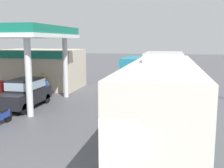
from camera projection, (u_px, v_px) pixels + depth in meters
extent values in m
plane|color=#4C4C51|center=(149.00, 85.00, 26.13)|extent=(120.00, 120.00, 0.00)
cube|color=#D8CC4C|center=(144.00, 95.00, 21.30)|extent=(0.16, 50.00, 0.01)
cube|color=silver|center=(162.00, 98.00, 11.28)|extent=(2.50, 11.00, 2.90)
cube|color=#1E8C3F|center=(161.00, 123.00, 11.45)|extent=(2.54, 11.04, 0.56)
cube|color=#8C9EAD|center=(155.00, 124.00, 5.94)|extent=(2.30, 0.10, 1.40)
cube|color=#8C9EAD|center=(132.00, 86.00, 11.47)|extent=(0.06, 9.35, 1.10)
cube|color=#8C9EAD|center=(195.00, 88.00, 10.94)|extent=(0.06, 9.35, 1.10)
cube|color=white|center=(156.00, 92.00, 5.84)|extent=(1.75, 0.08, 0.32)
cube|color=#B2B2B7|center=(164.00, 57.00, 11.98)|extent=(1.60, 2.80, 0.36)
cylinder|color=black|center=(143.00, 109.00, 14.91)|extent=(0.30, 1.00, 1.00)
cylinder|color=black|center=(185.00, 111.00, 14.45)|extent=(0.30, 1.00, 1.00)
cylinder|color=silver|center=(29.00, 76.00, 14.99)|extent=(0.36, 0.36, 4.60)
cylinder|color=silver|center=(65.00, 66.00, 20.21)|extent=(0.36, 0.36, 4.60)
cube|color=red|center=(0.00, 92.00, 18.61)|extent=(0.70, 0.60, 1.50)
cube|color=beige|center=(41.00, 69.00, 24.45)|extent=(7.00, 4.40, 3.40)
cube|color=#147259|center=(28.00, 55.00, 22.07)|extent=(6.30, 0.10, 0.60)
cube|color=black|center=(25.00, 97.00, 17.17)|extent=(1.70, 4.20, 0.80)
cube|color=black|center=(26.00, 84.00, 17.24)|extent=(1.50, 2.31, 0.70)
cube|color=#8C9EAD|center=(26.00, 84.00, 17.24)|extent=(1.53, 2.35, 0.49)
cylinder|color=black|center=(0.00, 108.00, 15.94)|extent=(0.20, 0.64, 0.64)
cylinder|color=black|center=(24.00, 109.00, 15.63)|extent=(0.20, 0.64, 0.64)
cylinder|color=black|center=(26.00, 97.00, 18.83)|extent=(0.20, 0.64, 0.64)
cylinder|color=black|center=(47.00, 98.00, 18.52)|extent=(0.20, 0.64, 0.64)
cube|color=teal|center=(134.00, 67.00, 28.92)|extent=(2.00, 6.00, 2.10)
cube|color=#8C9EAD|center=(134.00, 63.00, 28.86)|extent=(2.04, 5.10, 0.80)
cube|color=#2D2D33|center=(129.00, 79.00, 26.11)|extent=(1.90, 0.16, 0.36)
cylinder|color=black|center=(122.00, 79.00, 27.34)|extent=(0.22, 0.76, 0.76)
cylinder|color=black|center=(140.00, 80.00, 26.97)|extent=(0.22, 0.76, 0.76)
cylinder|color=black|center=(128.00, 74.00, 31.20)|extent=(0.22, 0.76, 0.76)
cylinder|color=black|center=(144.00, 75.00, 30.83)|extent=(0.22, 0.76, 0.76)
cylinder|color=black|center=(8.00, 116.00, 14.25)|extent=(0.10, 0.60, 0.60)
cube|color=navy|center=(1.00, 116.00, 13.64)|extent=(0.20, 1.30, 0.36)
cube|color=black|center=(3.00, 111.00, 13.75)|extent=(0.24, 0.60, 0.12)
cylinder|color=#33333F|center=(44.00, 95.00, 19.12)|extent=(0.14, 0.14, 0.82)
cylinder|color=#33333F|center=(46.00, 95.00, 19.09)|extent=(0.14, 0.14, 0.82)
cube|color=#3359B2|center=(45.00, 85.00, 18.99)|extent=(0.36, 0.22, 0.60)
sphere|color=tan|center=(45.00, 79.00, 18.92)|extent=(0.22, 0.22, 0.22)
cylinder|color=#3359B2|center=(42.00, 86.00, 19.05)|extent=(0.09, 0.09, 0.58)
cylinder|color=#3359B2|center=(48.00, 86.00, 18.95)|extent=(0.09, 0.09, 0.58)
cylinder|color=#33333F|center=(42.00, 88.00, 21.99)|extent=(0.14, 0.14, 0.82)
cylinder|color=#33333F|center=(44.00, 88.00, 21.96)|extent=(0.14, 0.14, 0.82)
cube|color=#D8CC4C|center=(42.00, 79.00, 21.86)|extent=(0.36, 0.22, 0.60)
sphere|color=tan|center=(42.00, 74.00, 21.79)|extent=(0.22, 0.22, 0.22)
cylinder|color=#D8CC4C|center=(40.00, 80.00, 21.92)|extent=(0.09, 0.09, 0.58)
cylinder|color=#D8CC4C|center=(45.00, 80.00, 21.82)|extent=(0.09, 0.09, 0.58)
cube|color=black|center=(168.00, 77.00, 26.61)|extent=(1.70, 4.20, 0.80)
cube|color=black|center=(169.00, 69.00, 26.68)|extent=(1.50, 2.31, 0.70)
cube|color=#8C9EAD|center=(169.00, 69.00, 26.68)|extent=(1.53, 2.35, 0.49)
cylinder|color=black|center=(160.00, 83.00, 25.38)|extent=(0.20, 0.64, 0.64)
cylinder|color=black|center=(176.00, 83.00, 25.07)|extent=(0.20, 0.64, 0.64)
cylinder|color=black|center=(161.00, 78.00, 28.27)|extent=(0.20, 0.64, 0.64)
cylinder|color=black|center=(176.00, 79.00, 27.96)|extent=(0.20, 0.64, 0.64)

